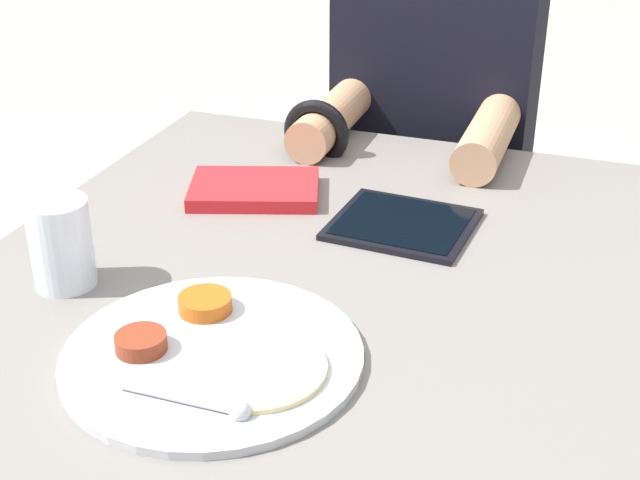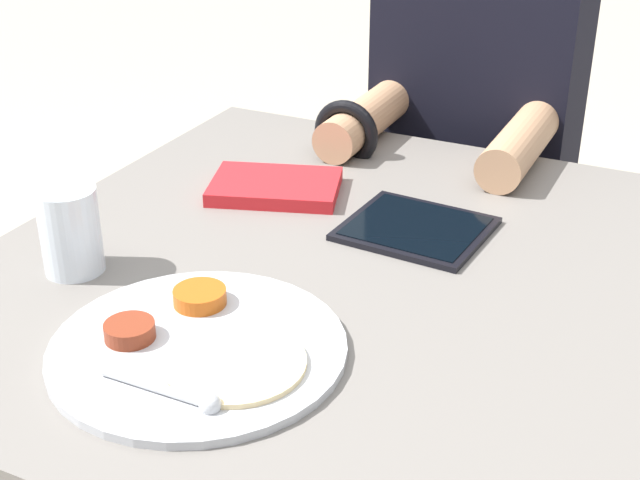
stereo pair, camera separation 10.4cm
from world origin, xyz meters
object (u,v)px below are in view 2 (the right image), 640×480
person_diner (468,204)px  red_notebook (275,188)px  thali_tray (199,347)px  tablet_device (416,228)px  drinking_glass (70,230)px

person_diner → red_notebook: bearing=-108.7°
thali_tray → person_diner: size_ratio=0.25×
tablet_device → person_diner: bearing=98.0°
thali_tray → person_diner: (0.04, 0.87, -0.19)m
tablet_device → drinking_glass: 0.44m
red_notebook → person_diner: size_ratio=0.17×
thali_tray → red_notebook: size_ratio=1.46×
thali_tray → tablet_device: 0.38m
red_notebook → tablet_device: bearing=-7.2°
drinking_glass → red_notebook: bearing=70.4°
person_diner → drinking_glass: 0.86m
drinking_glass → thali_tray: bearing=-20.1°
red_notebook → drinking_glass: drinking_glass is taller
thali_tray → person_diner: bearing=87.7°
person_diner → drinking_glass: size_ratio=11.43×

